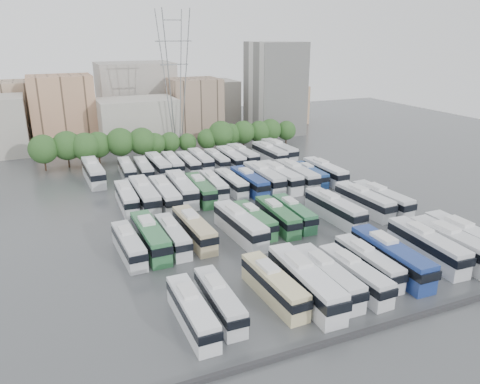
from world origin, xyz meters
name	(u,v)px	position (x,y,z in m)	size (l,w,h in m)	color
ground	(252,217)	(0.00, 0.00, 0.00)	(220.00, 220.00, 0.00)	#424447
parapet	(387,325)	(0.00, -33.00, 0.25)	(56.00, 0.50, 0.50)	#2D2D30
tree_line	(168,139)	(-2.67, 42.10, 4.52)	(65.42, 7.98, 8.20)	black
city_buildings	(123,108)	(-7.46, 71.86, 7.87)	(102.00, 35.00, 20.00)	#9E998E
apartment_tower	(275,89)	(34.00, 58.00, 13.00)	(14.00, 14.00, 26.00)	silver
electricity_pylon	(175,75)	(2.00, 50.00, 18.66)	(9.00, 6.91, 33.83)	slate
bus_r0_s1	(192,311)	(-18.27, -24.75, 1.73)	(2.45, 11.23, 3.52)	silver
bus_r0_s2	(219,300)	(-14.91, -23.76, 1.68)	(2.59, 10.96, 3.43)	silver
bus_r0_s4	(274,285)	(-8.24, -23.51, 1.81)	(3.03, 11.85, 3.69)	beige
bus_r0_s5	(305,281)	(-4.89, -24.70, 2.10)	(3.31, 13.70, 4.28)	white
bus_r0_s6	(327,276)	(-1.70, -24.30, 1.86)	(2.74, 12.09, 3.79)	silver
bus_r0_s7	(354,274)	(1.57, -25.07, 1.78)	(2.85, 11.64, 3.63)	silver
bus_r0_s8	(368,262)	(5.09, -23.14, 1.75)	(2.59, 11.37, 3.56)	silver
bus_r0_s9	(391,256)	(8.23, -23.60, 2.07)	(3.22, 13.51, 4.22)	navy
bus_r0_s11	(427,245)	(14.86, -22.84, 2.02)	(3.48, 13.25, 4.12)	silver
bus_r0_s12	(454,245)	(18.06, -24.33, 2.11)	(3.22, 13.73, 4.29)	silver
bus_r0_s13	(467,239)	(21.22, -23.63, 2.10)	(3.23, 13.67, 4.27)	silver
bus_r1_s0	(129,245)	(-21.22, -6.32, 1.73)	(2.88, 11.29, 3.51)	silver
bus_r1_s1	(150,236)	(-18.10, -5.40, 1.98)	(3.05, 12.88, 4.03)	#307141
bus_r1_s2	(173,235)	(-15.00, -5.71, 1.71)	(2.52, 11.10, 3.48)	silver
bus_r1_s3	(194,229)	(-11.62, -5.06, 1.89)	(3.08, 12.36, 3.85)	tan
bus_r1_s5	(240,225)	(-5.04, -6.57, 2.01)	(3.52, 13.19, 4.10)	silver
bus_r1_s6	(255,219)	(-1.87, -4.83, 1.67)	(2.75, 10.93, 3.41)	#2F6E3D
bus_r1_s7	(277,216)	(1.78, -5.28, 1.80)	(2.93, 11.78, 3.67)	#2C6839
bus_r1_s8	(294,213)	(4.89, -4.94, 1.73)	(2.80, 11.27, 3.51)	#2F6E44
bus_r1_s10	(334,208)	(11.47, -6.46, 1.99)	(3.34, 13.05, 4.06)	silver
bus_r1_s12	(364,200)	(18.19, -5.23, 1.95)	(3.38, 12.75, 3.96)	silver
bus_r1_s13	(382,199)	(21.44, -5.86, 1.95)	(3.40, 12.76, 3.96)	silver
bus_r2_s1	(127,197)	(-18.03, 12.44, 1.82)	(2.89, 11.86, 3.70)	silver
bus_r2_s2	(145,195)	(-15.08, 11.73, 2.10)	(3.13, 13.69, 4.28)	silver
bus_r2_s3	(165,194)	(-11.74, 10.86, 2.03)	(3.11, 13.23, 4.14)	silver
bus_r2_s4	(182,188)	(-8.16, 12.68, 2.08)	(3.53, 13.60, 4.23)	silver
bus_r2_s5	(200,189)	(-5.05, 11.39, 1.89)	(3.17, 12.37, 3.85)	#2B6637
bus_r2_s6	(214,185)	(-1.76, 13.34, 1.72)	(2.98, 11.29, 3.51)	silver
bus_r2_s7	(231,183)	(1.72, 13.21, 1.72)	(2.62, 11.21, 3.51)	silver
bus_r2_s8	(249,182)	(4.85, 11.92, 1.91)	(2.87, 12.44, 3.89)	navy
bus_r2_s9	(264,178)	(8.31, 12.70, 2.06)	(2.94, 13.38, 4.20)	silver
bus_r2_s10	(279,177)	(11.37, 12.11, 2.07)	(3.51, 13.52, 4.21)	white
bus_r2_s11	(297,175)	(14.99, 11.71, 2.06)	(2.99, 13.42, 4.20)	silver
bus_r2_s12	(310,174)	(18.25, 12.03, 1.71)	(2.75, 11.17, 3.48)	navy
bus_r2_s13	(325,172)	(21.61, 11.80, 1.95)	(2.86, 12.69, 3.98)	white
bus_r3_s0	(93,172)	(-21.42, 29.87, 2.07)	(3.31, 13.54, 4.22)	silver
bus_r3_s2	(127,169)	(-14.72, 29.98, 1.73)	(2.97, 11.34, 3.53)	silver
bus_r3_s3	(144,169)	(-11.51, 28.72, 1.76)	(3.05, 11.55, 3.59)	silver
bus_r3_s4	(158,165)	(-8.13, 30.04, 1.91)	(2.91, 12.42, 3.88)	silver
bus_r3_s5	(173,164)	(-4.89, 30.33, 1.79)	(3.11, 11.75, 3.65)	silver
bus_r3_s6	(188,163)	(-1.59, 29.68, 1.74)	(2.60, 11.33, 3.54)	silver
bus_r3_s7	(200,160)	(1.55, 30.70, 1.82)	(2.83, 11.88, 3.71)	silver
bus_r3_s8	(217,160)	(5.05, 29.86, 1.71)	(2.61, 11.17, 3.49)	silver
bus_r3_s9	(231,158)	(8.30, 29.38, 1.90)	(2.89, 12.37, 3.87)	white
bus_r3_s10	(242,155)	(11.64, 30.61, 1.90)	(3.12, 12.41, 3.87)	silver
bus_r3_s12	(269,153)	(17.92, 29.33, 1.99)	(3.14, 12.96, 4.04)	silver
bus_r3_s13	(279,150)	(21.23, 30.84, 2.03)	(3.26, 13.27, 4.14)	silver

